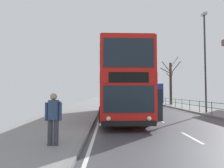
{
  "coord_description": "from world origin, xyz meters",
  "views": [
    {
      "loc": [
        -3.34,
        -5.15,
        1.81
      ],
      "look_at": [
        -3.14,
        6.78,
        2.36
      ],
      "focal_mm": 30.69,
      "sensor_mm": 36.0,
      "label": 1
    }
  ],
  "objects_px": {
    "background_bus_far_lane": "(147,93)",
    "bare_tree_far_01": "(171,82)",
    "pedestrian_companion": "(54,115)",
    "double_decker_bus_main": "(120,85)",
    "street_lamp_far_side": "(205,55)",
    "bare_tree_far_00": "(153,87)"
  },
  "relations": [
    {
      "from": "bare_tree_far_01",
      "to": "pedestrian_companion",
      "type": "bearing_deg",
      "value": -116.85
    },
    {
      "from": "bare_tree_far_00",
      "to": "bare_tree_far_01",
      "type": "xyz_separation_m",
      "value": [
        0.24,
        -10.14,
        0.55
      ]
    },
    {
      "from": "bare_tree_far_00",
      "to": "double_decker_bus_main",
      "type": "bearing_deg",
      "value": -108.28
    },
    {
      "from": "street_lamp_far_side",
      "to": "bare_tree_far_01",
      "type": "bearing_deg",
      "value": 86.68
    },
    {
      "from": "street_lamp_far_side",
      "to": "bare_tree_far_01",
      "type": "height_order",
      "value": "street_lamp_far_side"
    },
    {
      "from": "bare_tree_far_00",
      "to": "bare_tree_far_01",
      "type": "relative_size",
      "value": 0.81
    },
    {
      "from": "pedestrian_companion",
      "to": "bare_tree_far_00",
      "type": "distance_m",
      "value": 32.98
    },
    {
      "from": "background_bus_far_lane",
      "to": "bare_tree_far_01",
      "type": "distance_m",
      "value": 5.66
    },
    {
      "from": "pedestrian_companion",
      "to": "bare_tree_far_01",
      "type": "relative_size",
      "value": 0.24
    },
    {
      "from": "double_decker_bus_main",
      "to": "bare_tree_far_01",
      "type": "height_order",
      "value": "bare_tree_far_01"
    },
    {
      "from": "double_decker_bus_main",
      "to": "bare_tree_far_01",
      "type": "distance_m",
      "value": 15.93
    },
    {
      "from": "bare_tree_far_01",
      "to": "background_bus_far_lane",
      "type": "bearing_deg",
      "value": 117.87
    },
    {
      "from": "background_bus_far_lane",
      "to": "street_lamp_far_side",
      "type": "relative_size",
      "value": 1.27
    },
    {
      "from": "bare_tree_far_00",
      "to": "street_lamp_far_side",
      "type": "bearing_deg",
      "value": -91.11
    },
    {
      "from": "background_bus_far_lane",
      "to": "pedestrian_companion",
      "type": "bearing_deg",
      "value": -107.51
    },
    {
      "from": "street_lamp_far_side",
      "to": "bare_tree_far_00",
      "type": "bearing_deg",
      "value": 88.89
    },
    {
      "from": "double_decker_bus_main",
      "to": "pedestrian_companion",
      "type": "relative_size",
      "value": 6.33
    },
    {
      "from": "pedestrian_companion",
      "to": "bare_tree_far_00",
      "type": "relative_size",
      "value": 0.3
    },
    {
      "from": "street_lamp_far_side",
      "to": "background_bus_far_lane",
      "type": "bearing_deg",
      "value": 96.68
    },
    {
      "from": "street_lamp_far_side",
      "to": "bare_tree_far_01",
      "type": "relative_size",
      "value": 1.26
    },
    {
      "from": "background_bus_far_lane",
      "to": "bare_tree_far_00",
      "type": "distance_m",
      "value": 5.95
    },
    {
      "from": "street_lamp_far_side",
      "to": "bare_tree_far_00",
      "type": "distance_m",
      "value": 21.47
    }
  ]
}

